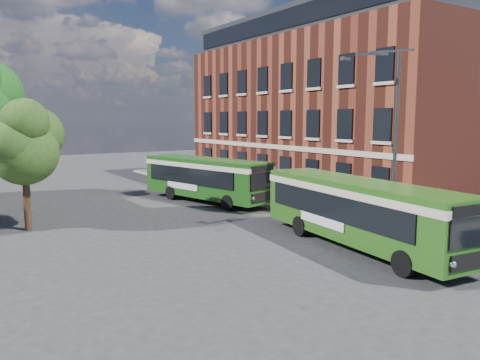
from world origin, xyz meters
TOP-DOWN VIEW (x-y plane):
  - ground at (0.00, 0.00)m, footprint 120.00×120.00m
  - pavement at (7.00, 8.00)m, footprint 6.00×48.00m
  - kerb_line at (3.95, 8.00)m, footprint 0.12×48.00m
  - brick_office at (14.00, 12.00)m, footprint 12.10×26.00m
  - street_lamp at (4.84, -2.00)m, footprint 2.96×2.38m
  - bus_stop_sign at (5.60, -4.20)m, footprint 0.35×0.08m
  - bus_front at (1.83, -2.89)m, footprint 3.75×11.67m
  - bus_rear at (1.65, 11.05)m, footprint 4.89×10.80m
  - pedestrian_a at (4.60, -1.50)m, footprint 0.64×0.56m
  - pedestrian_b at (5.63, -4.12)m, footprint 0.79×0.62m
  - tree_left at (-10.06, 8.60)m, footprint 4.01×3.81m

SIDE VIEW (x-z plane):
  - ground at x=0.00m, z-range 0.00..0.00m
  - kerb_line at x=3.95m, z-range 0.00..0.01m
  - pavement at x=7.00m, z-range 0.00..0.15m
  - pedestrian_a at x=4.60m, z-range 0.15..1.63m
  - pedestrian_b at x=5.63m, z-range 0.15..1.75m
  - bus_stop_sign at x=5.60m, z-range 0.25..2.77m
  - bus_rear at x=1.65m, z-range 0.32..3.34m
  - bus_front at x=1.83m, z-range 0.32..3.34m
  - tree_left at x=-10.06m, z-range 1.20..7.97m
  - street_lamp at x=4.84m, z-range 0.29..9.29m
  - brick_office at x=14.00m, z-range -0.13..14.07m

